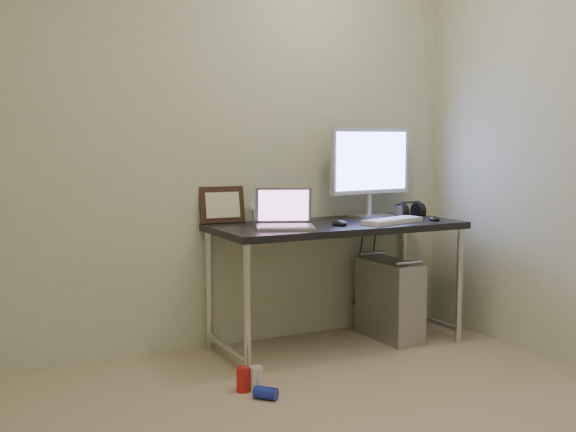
# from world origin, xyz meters

# --- Properties ---
(wall_back) EXTENTS (3.50, 0.02, 2.50)m
(wall_back) POSITION_xyz_m (0.00, 1.75, 1.25)
(wall_back) COLOR beige
(wall_back) RESTS_ON ground
(desk) EXTENTS (1.49, 0.65, 0.75)m
(desk) POSITION_xyz_m (0.78, 1.42, 0.67)
(desk) COLOR black
(desk) RESTS_ON ground
(tower_computer) EXTENTS (0.22, 0.48, 0.53)m
(tower_computer) POSITION_xyz_m (1.16, 1.41, 0.25)
(tower_computer) COLOR #A9A9AE
(tower_computer) RESTS_ON ground
(cable_a) EXTENTS (0.01, 0.16, 0.69)m
(cable_a) POSITION_xyz_m (1.11, 1.70, 0.40)
(cable_a) COLOR black
(cable_a) RESTS_ON ground
(cable_b) EXTENTS (0.02, 0.11, 0.71)m
(cable_b) POSITION_xyz_m (1.20, 1.68, 0.38)
(cable_b) COLOR black
(cable_b) RESTS_ON ground
(can_red) EXTENTS (0.09, 0.09, 0.12)m
(can_red) POSITION_xyz_m (-0.04, 0.95, 0.06)
(can_red) COLOR red
(can_red) RESTS_ON ground
(can_white) EXTENTS (0.07, 0.07, 0.12)m
(can_white) POSITION_xyz_m (0.03, 0.93, 0.06)
(can_white) COLOR silver
(can_white) RESTS_ON ground
(can_blue) EXTENTS (0.12, 0.13, 0.06)m
(can_blue) POSITION_xyz_m (0.02, 0.80, 0.03)
(can_blue) COLOR #1A29A5
(can_blue) RESTS_ON ground
(laptop) EXTENTS (0.40, 0.37, 0.22)m
(laptop) POSITION_xyz_m (0.40, 1.36, 0.80)
(laptop) COLOR silver
(laptop) RESTS_ON desk
(monitor) EXTENTS (0.61, 0.20, 0.57)m
(monitor) POSITION_xyz_m (1.13, 1.61, 1.08)
(monitor) COLOR silver
(monitor) RESTS_ON desk
(keyboard) EXTENTS (0.44, 0.25, 0.03)m
(keyboard) POSITION_xyz_m (1.08, 1.28, 0.76)
(keyboard) COLOR white
(keyboard) RESTS_ON desk
(mouse_right) EXTENTS (0.09, 0.11, 0.03)m
(mouse_right) POSITION_xyz_m (1.37, 1.26, 0.77)
(mouse_right) COLOR black
(mouse_right) RESTS_ON desk
(mouse_left) EXTENTS (0.09, 0.13, 0.04)m
(mouse_left) POSITION_xyz_m (0.73, 1.31, 0.77)
(mouse_left) COLOR black
(mouse_left) RESTS_ON desk
(headphones) EXTENTS (0.18, 0.11, 0.12)m
(headphones) POSITION_xyz_m (1.38, 1.52, 0.78)
(headphones) COLOR black
(headphones) RESTS_ON desk
(picture_frame) EXTENTS (0.28, 0.10, 0.22)m
(picture_frame) POSITION_xyz_m (0.17, 1.73, 0.86)
(picture_frame) COLOR black
(picture_frame) RESTS_ON desk
(webcam) EXTENTS (0.04, 0.04, 0.11)m
(webcam) POSITION_xyz_m (0.36, 1.71, 0.83)
(webcam) COLOR silver
(webcam) RESTS_ON desk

